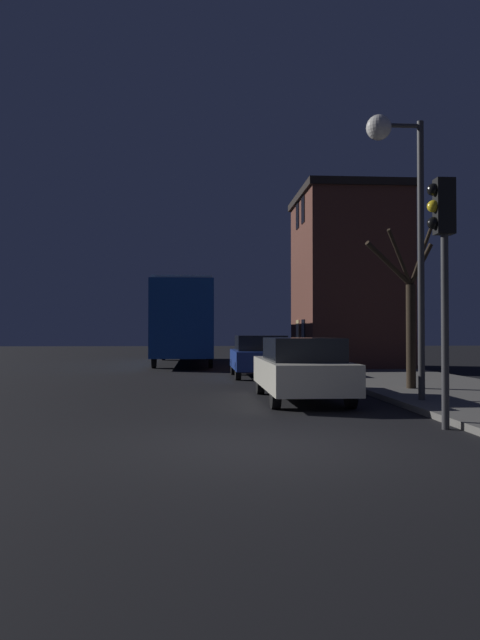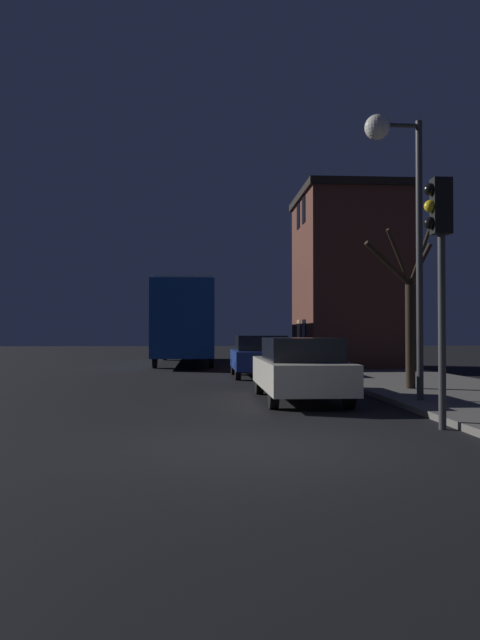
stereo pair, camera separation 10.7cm
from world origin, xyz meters
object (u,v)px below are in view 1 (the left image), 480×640
streetlamp (397,183)px  traffic_light (443,248)px  bus (184,317)px  car_near_lane (301,368)px  car_mid_lane (260,356)px  bare_tree (409,314)px

streetlamp → traffic_light: size_ratio=1.50×
bus → car_near_lane: size_ratio=2.52×
bus → car_mid_lane: size_ratio=2.98×
car_mid_lane → traffic_light: bearing=-81.2°
traffic_light → bare_tree: size_ratio=1.02×
car_mid_lane → streetlamp: bearing=-76.1°
bare_tree → car_near_lane: 3.59m
streetlamp → car_mid_lane: (-2.08, 8.40, -3.97)m
streetlamp → car_mid_lane: size_ratio=1.53×
bare_tree → car_mid_lane: bearing=118.8°
traffic_light → bus: (-4.57, 20.93, -0.62)m
bare_tree → car_near_lane: bearing=-153.7°
bare_tree → streetlamp: bearing=-113.8°
car_mid_lane → bare_tree: bearing=-61.2°
bus → car_mid_lane: bus is taller
streetlamp → bare_tree: size_ratio=1.52×
bus → traffic_light: bearing=-77.7°
streetlamp → bare_tree: (1.13, 2.56, -2.70)m
streetlamp → car_mid_lane: bearing=103.9°
bare_tree → car_mid_lane: 6.78m
car_near_lane → car_mid_lane: 7.33m
bus → car_near_lane: 17.04m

